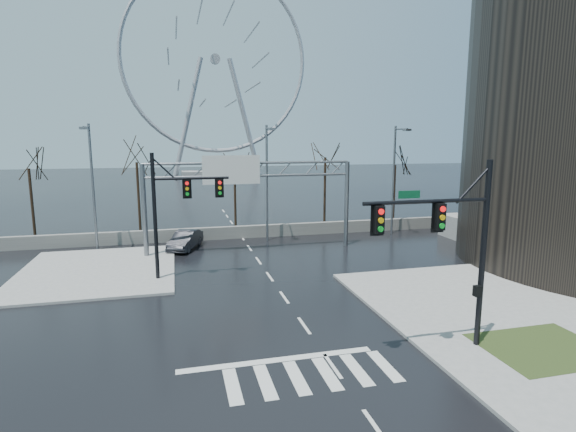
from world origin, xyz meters
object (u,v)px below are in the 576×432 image
object	(u,v)px
sign_gantry	(246,187)
signal_mast_far	(173,204)
signal_mast_near	(456,238)
ferris_wheel	(215,67)
car	(185,240)

from	to	relation	value
sign_gantry	signal_mast_far	bearing A→B (deg)	-132.47
signal_mast_near	signal_mast_far	distance (m)	17.03
signal_mast_near	ferris_wheel	world-z (taller)	ferris_wheel
signal_mast_near	sign_gantry	distance (m)	19.79
ferris_wheel	car	xyz separation A→B (m)	(-10.09, -78.00, -25.39)
sign_gantry	ferris_wheel	distance (m)	82.91
car	ferris_wheel	bearing A→B (deg)	104.26
ferris_wheel	car	bearing A→B (deg)	-97.37
car	signal_mast_far	bearing A→B (deg)	-73.91
sign_gantry	signal_mast_near	bearing A→B (deg)	-73.81
car	signal_mast_near	bearing A→B (deg)	-42.44
ferris_wheel	car	distance (m)	82.65
signal_mast_near	car	size ratio (longest dim) A/B	1.77
signal_mast_near	car	world-z (taller)	signal_mast_near
signal_mast_near	ferris_wheel	xyz separation A→B (m)	(-0.14, 99.04, 21.26)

